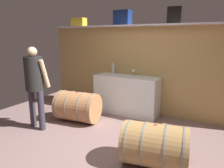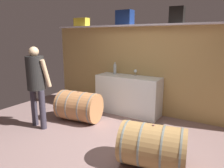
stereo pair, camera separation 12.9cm
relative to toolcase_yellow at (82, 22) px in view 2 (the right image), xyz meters
name	(u,v)px [view 2 (the right image)]	position (x,y,z in m)	size (l,w,h in m)	color
ground_plane	(115,139)	(1.92, -1.50, -2.25)	(6.70, 7.60, 0.02)	#816663
back_wall_panel	(149,71)	(1.92, 0.15, -1.19)	(5.50, 0.10, 2.10)	tan
high_shelf_board	(149,25)	(1.92, 0.00, -0.12)	(5.06, 0.40, 0.03)	silver
toolcase_yellow	(82,22)	(0.00, 0.00, 0.00)	(0.39, 0.21, 0.22)	yellow
toolcase_navy	(125,18)	(1.31, 0.00, 0.06)	(0.39, 0.25, 0.34)	navy
toolcase_black	(177,15)	(2.54, 0.00, 0.06)	(0.29, 0.26, 0.34)	black
work_cabinet	(128,95)	(1.52, -0.17, -1.77)	(1.58, 0.53, 0.94)	white
wine_bottle_clear	(115,69)	(1.10, -0.09, -1.16)	(0.08, 0.08, 0.30)	#B2BBBE
wine_glass	(135,71)	(1.63, -0.01, -1.20)	(0.08, 0.08, 0.15)	white
wine_barrel_near	(153,146)	(2.82, -1.96, -1.92)	(1.02, 0.79, 0.65)	#A17946
wine_barrel_far	(79,106)	(0.78, -1.15, -1.90)	(0.99, 0.77, 0.68)	#B07446
winemaker_pouring	(36,79)	(0.28, -1.85, -1.21)	(0.52, 0.43, 1.67)	#35303D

